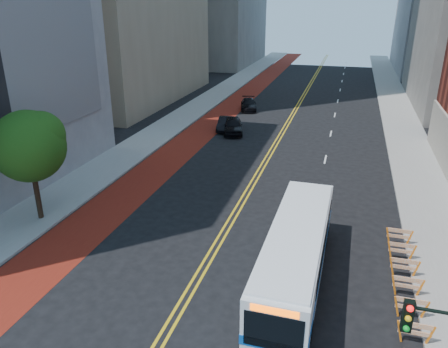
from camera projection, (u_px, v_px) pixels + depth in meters
name	position (u px, v px, depth m)	size (l,w,h in m)	color
ground	(175.00, 316.00, 18.68)	(160.00, 160.00, 0.00)	black
sidewalk_left	(176.00, 121.00, 48.51)	(4.00, 140.00, 0.15)	gray
sidewalk_right	(407.00, 139.00, 42.33)	(4.00, 140.00, 0.15)	gray
bus_lane_paint	(210.00, 124.00, 47.53)	(3.60, 140.00, 0.01)	#63160E
center_line_inner	(282.00, 130.00, 45.49)	(0.14, 140.00, 0.01)	gold
center_line_outer	(285.00, 130.00, 45.40)	(0.14, 140.00, 0.01)	gold
lane_dashes	(335.00, 115.00, 51.35)	(0.14, 98.20, 0.01)	silver
construction_barriers	(409.00, 294.00, 19.02)	(1.42, 10.91, 1.00)	orange
street_tree	(30.00, 143.00, 25.15)	(4.20, 4.20, 6.70)	black
transit_bus	(296.00, 254.00, 20.30)	(2.60, 11.21, 3.07)	white
car_a	(233.00, 125.00, 44.16)	(1.87, 4.64, 1.58)	black
car_b	(225.00, 124.00, 45.25)	(1.39, 3.98, 1.31)	black
car_c	(249.00, 104.00, 53.56)	(1.86, 4.57, 1.33)	black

